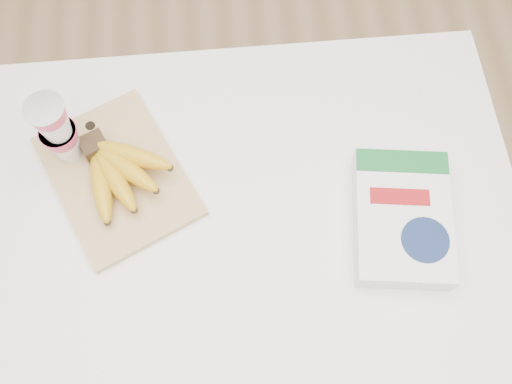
# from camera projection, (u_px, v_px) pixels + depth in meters

# --- Properties ---
(room) EXTENTS (4.00, 4.00, 4.00)m
(room) POSITION_uv_depth(u_px,v_px,m) (176.00, 106.00, 0.69)
(room) COLOR tan
(room) RESTS_ON ground
(table) EXTENTS (1.23, 0.82, 0.92)m
(table) POSITION_uv_depth(u_px,v_px,m) (219.00, 286.00, 1.50)
(table) COLOR white
(table) RESTS_ON ground
(cutting_board) EXTENTS (0.35, 0.39, 0.02)m
(cutting_board) POSITION_uv_depth(u_px,v_px,m) (117.00, 176.00, 1.11)
(cutting_board) COLOR tan
(cutting_board) RESTS_ON table
(bananas) EXTENTS (0.19, 0.20, 0.07)m
(bananas) POSITION_uv_depth(u_px,v_px,m) (117.00, 170.00, 1.08)
(bananas) COLOR #382816
(bananas) RESTS_ON cutting_board
(yogurt_stack) EXTENTS (0.08, 0.08, 0.17)m
(yogurt_stack) POSITION_uv_depth(u_px,v_px,m) (57.00, 130.00, 1.04)
(yogurt_stack) COLOR white
(yogurt_stack) RESTS_ON cutting_board
(cereal_box) EXTENTS (0.21, 0.28, 0.06)m
(cereal_box) POSITION_uv_depth(u_px,v_px,m) (402.00, 218.00, 1.06)
(cereal_box) COLOR white
(cereal_box) RESTS_ON table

